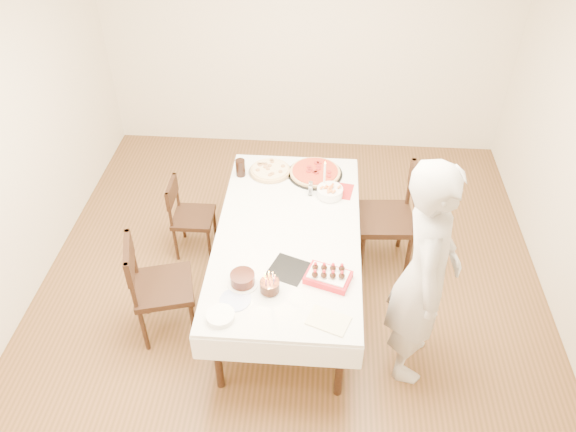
# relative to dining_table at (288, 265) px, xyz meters

# --- Properties ---
(floor) EXTENTS (5.00, 5.00, 0.00)m
(floor) POSITION_rel_dining_table_xyz_m (0.02, 0.02, -0.38)
(floor) COLOR #543A1D
(floor) RESTS_ON ground
(wall_back) EXTENTS (4.50, 0.04, 2.70)m
(wall_back) POSITION_rel_dining_table_xyz_m (0.02, 2.52, 0.98)
(wall_back) COLOR beige
(wall_back) RESTS_ON floor
(dining_table) EXTENTS (1.44, 2.28, 0.75)m
(dining_table) POSITION_rel_dining_table_xyz_m (0.00, 0.00, 0.00)
(dining_table) COLOR white
(dining_table) RESTS_ON floor
(chair_right_savory) EXTENTS (0.56, 0.56, 1.03)m
(chair_right_savory) POSITION_rel_dining_table_xyz_m (0.83, 0.50, 0.14)
(chair_right_savory) COLOR #321C10
(chair_right_savory) RESTS_ON floor
(chair_left_savory) EXTENTS (0.40, 0.40, 0.78)m
(chair_left_savory) POSITION_rel_dining_table_xyz_m (-0.92, 0.54, 0.01)
(chair_left_savory) COLOR #321C10
(chair_left_savory) RESTS_ON floor
(chair_left_dessert) EXTENTS (0.60, 0.60, 0.96)m
(chair_left_dessert) POSITION_rel_dining_table_xyz_m (-0.95, -0.41, 0.10)
(chair_left_dessert) COLOR #321C10
(chair_left_dessert) RESTS_ON floor
(person) EXTENTS (0.54, 0.74, 1.87)m
(person) POSITION_rel_dining_table_xyz_m (0.98, -0.58, 0.56)
(person) COLOR beige
(person) RESTS_ON floor
(pizza_white) EXTENTS (0.43, 0.43, 0.04)m
(pizza_white) POSITION_rel_dining_table_xyz_m (-0.22, 0.80, 0.40)
(pizza_white) COLOR beige
(pizza_white) RESTS_ON dining_table
(pizza_pepperoni) EXTENTS (0.56, 0.56, 0.04)m
(pizza_pepperoni) POSITION_rel_dining_table_xyz_m (0.19, 0.80, 0.40)
(pizza_pepperoni) COLOR red
(pizza_pepperoni) RESTS_ON dining_table
(red_placemat) EXTENTS (0.26, 0.26, 0.01)m
(red_placemat) POSITION_rel_dining_table_xyz_m (0.41, 0.57, 0.38)
(red_placemat) COLOR #B21E1E
(red_placemat) RESTS_ON dining_table
(pasta_bowl) EXTENTS (0.29, 0.29, 0.07)m
(pasta_bowl) POSITION_rel_dining_table_xyz_m (0.32, 0.49, 0.42)
(pasta_bowl) COLOR white
(pasta_bowl) RESTS_ON dining_table
(taper_candle) EXTENTS (0.09, 0.09, 0.31)m
(taper_candle) POSITION_rel_dining_table_xyz_m (0.27, 0.57, 0.53)
(taper_candle) COLOR white
(taper_candle) RESTS_ON dining_table
(shaker_pair) EXTENTS (0.11, 0.11, 0.11)m
(shaker_pair) POSITION_rel_dining_table_xyz_m (0.16, 0.49, 0.43)
(shaker_pair) COLOR white
(shaker_pair) RESTS_ON dining_table
(cola_glass) EXTENTS (0.10, 0.10, 0.16)m
(cola_glass) POSITION_rel_dining_table_xyz_m (-0.48, 0.74, 0.46)
(cola_glass) COLOR black
(cola_glass) RESTS_ON dining_table
(layer_cake) EXTENTS (0.23, 0.23, 0.09)m
(layer_cake) POSITION_rel_dining_table_xyz_m (-0.28, -0.58, 0.42)
(layer_cake) COLOR #33150C
(layer_cake) RESTS_ON dining_table
(cake_board) EXTENTS (0.34, 0.34, 0.01)m
(cake_board) POSITION_rel_dining_table_xyz_m (0.03, -0.42, 0.38)
(cake_board) COLOR black
(cake_board) RESTS_ON dining_table
(birthday_cake) EXTENTS (0.17, 0.17, 0.15)m
(birthday_cake) POSITION_rel_dining_table_xyz_m (-0.08, -0.64, 0.46)
(birthday_cake) COLOR #3B1A10
(birthday_cake) RESTS_ON dining_table
(strawberry_box) EXTENTS (0.37, 0.30, 0.08)m
(strawberry_box) POSITION_rel_dining_table_xyz_m (0.33, -0.50, 0.41)
(strawberry_box) COLOR #B5141D
(strawberry_box) RESTS_ON dining_table
(box_lid) EXTENTS (0.32, 0.27, 0.02)m
(box_lid) POSITION_rel_dining_table_xyz_m (0.34, -0.88, 0.38)
(box_lid) COLOR beige
(box_lid) RESTS_ON dining_table
(plate_stack) EXTENTS (0.20, 0.20, 0.04)m
(plate_stack) POSITION_rel_dining_table_xyz_m (-0.39, -0.91, 0.40)
(plate_stack) COLOR white
(plate_stack) RESTS_ON dining_table
(china_plate) EXTENTS (0.27, 0.27, 0.01)m
(china_plate) POSITION_rel_dining_table_xyz_m (-0.31, -0.74, 0.38)
(china_plate) COLOR white
(china_plate) RESTS_ON dining_table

